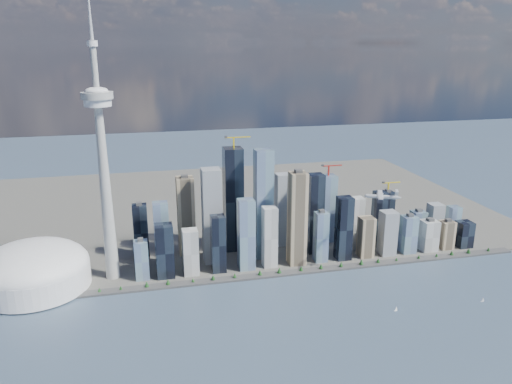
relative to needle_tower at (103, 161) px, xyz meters
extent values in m
plane|color=#2E3E51|center=(300.00, -310.00, -235.84)|extent=(4000.00, 4000.00, 0.00)
cube|color=#383838|center=(300.00, -60.00, -233.84)|extent=(1100.00, 22.00, 4.00)
cube|color=#4C4C47|center=(300.00, 390.00, -234.34)|extent=(1400.00, 900.00, 3.00)
cylinder|color=#3F2D1E|center=(-176.67, -60.00, -230.64)|extent=(1.00, 1.00, 2.40)
cone|color=#174017|center=(-176.67, -60.00, -227.04)|extent=(7.20, 7.20, 8.00)
cylinder|color=#3F2D1E|center=(-90.00, -60.00, -230.64)|extent=(1.00, 1.00, 2.40)
cone|color=#174017|center=(-90.00, -60.00, -227.04)|extent=(7.20, 7.20, 8.00)
cylinder|color=#3F2D1E|center=(-3.33, -60.00, -230.64)|extent=(1.00, 1.00, 2.40)
cone|color=#174017|center=(-3.33, -60.00, -227.04)|extent=(7.20, 7.20, 8.00)
cylinder|color=#3F2D1E|center=(83.33, -60.00, -230.64)|extent=(1.00, 1.00, 2.40)
cone|color=#174017|center=(83.33, -60.00, -227.04)|extent=(7.20, 7.20, 8.00)
cylinder|color=#3F2D1E|center=(170.00, -60.00, -230.64)|extent=(1.00, 1.00, 2.40)
cone|color=#174017|center=(170.00, -60.00, -227.04)|extent=(7.20, 7.20, 8.00)
cylinder|color=#3F2D1E|center=(256.67, -60.00, -230.64)|extent=(1.00, 1.00, 2.40)
cone|color=#174017|center=(256.67, -60.00, -227.04)|extent=(7.20, 7.20, 8.00)
cylinder|color=#3F2D1E|center=(343.33, -60.00, -230.64)|extent=(1.00, 1.00, 2.40)
cone|color=#174017|center=(343.33, -60.00, -227.04)|extent=(7.20, 7.20, 8.00)
cylinder|color=#3F2D1E|center=(430.00, -60.00, -230.64)|extent=(1.00, 1.00, 2.40)
cone|color=#174017|center=(430.00, -60.00, -227.04)|extent=(7.20, 7.20, 8.00)
cylinder|color=#3F2D1E|center=(516.67, -60.00, -230.64)|extent=(1.00, 1.00, 2.40)
cone|color=#174017|center=(516.67, -60.00, -227.04)|extent=(7.20, 7.20, 8.00)
cylinder|color=#3F2D1E|center=(603.33, -60.00, -230.64)|extent=(1.00, 1.00, 2.40)
cone|color=#174017|center=(603.33, -60.00, -227.04)|extent=(7.20, 7.20, 8.00)
cylinder|color=#3F2D1E|center=(690.00, -60.00, -230.64)|extent=(1.00, 1.00, 2.40)
cone|color=#174017|center=(690.00, -60.00, -227.04)|extent=(7.20, 7.20, 8.00)
cylinder|color=#3F2D1E|center=(776.67, -60.00, -230.64)|extent=(1.00, 1.00, 2.40)
cone|color=#174017|center=(776.67, -60.00, -227.04)|extent=(7.20, 7.20, 8.00)
cube|color=black|center=(100.00, -20.00, -179.22)|extent=(34.00, 34.00, 107.24)
cube|color=#738AAF|center=(100.00, 30.00, -164.59)|extent=(30.00, 30.00, 136.49)
cube|color=beige|center=(150.00, -20.00, -186.53)|extent=(30.00, 30.00, 92.62)
cube|color=tan|center=(150.00, 85.00, -147.53)|extent=(36.00, 36.00, 170.62)
cube|color=slate|center=(205.00, 30.00, -132.91)|extent=(38.00, 38.00, 199.86)
cube|color=black|center=(205.00, -20.00, -174.34)|extent=(28.00, 28.00, 116.99)
cube|color=#738AAF|center=(260.00, -20.00, -159.72)|extent=(32.00, 32.00, 146.24)
cube|color=black|center=(260.00, 85.00, -118.28)|extent=(40.00, 40.00, 229.11)
cube|color=#738AAF|center=(315.00, 30.00, -115.85)|extent=(36.00, 36.00, 233.99)
cube|color=beige|center=(315.00, -20.00, -169.47)|extent=(28.00, 28.00, 126.74)
cube|color=tan|center=(370.00, -20.00, -135.34)|extent=(34.00, 34.00, 194.99)
cube|color=slate|center=(370.00, 85.00, -149.97)|extent=(30.00, 30.00, 165.74)
cube|color=black|center=(425.00, 30.00, -145.09)|extent=(32.00, 32.00, 175.49)
cube|color=#738AAF|center=(425.00, -20.00, -179.22)|extent=(26.00, 26.00, 107.24)
cube|color=black|center=(475.00, -20.00, -164.59)|extent=(30.00, 30.00, 136.49)
cube|color=#738AAF|center=(475.00, 85.00, -154.84)|extent=(34.00, 34.00, 155.99)
cube|color=beige|center=(525.00, 30.00, -174.34)|extent=(28.00, 28.00, 116.99)
cube|color=tan|center=(525.00, -20.00, -188.97)|extent=(30.00, 30.00, 87.74)
cube|color=slate|center=(575.00, -20.00, -184.09)|extent=(32.00, 32.00, 97.49)
cube|color=black|center=(575.00, 30.00, -169.47)|extent=(26.00, 26.00, 126.74)
cube|color=#738AAF|center=(625.00, -20.00, -191.40)|extent=(30.00, 30.00, 82.87)
cube|color=black|center=(625.00, 85.00, -179.22)|extent=(28.00, 28.00, 107.24)
cube|color=#738AAF|center=(675.00, 30.00, -196.28)|extent=(30.00, 30.00, 73.12)
cube|color=beige|center=(675.00, -20.00, -198.72)|extent=(34.00, 34.00, 68.25)
cube|color=tan|center=(720.00, -20.00, -201.15)|extent=(28.00, 28.00, 63.37)
cube|color=slate|center=(720.00, 30.00, -188.97)|extent=(30.00, 30.00, 87.74)
cube|color=black|center=(765.00, -20.00, -203.59)|extent=(32.00, 32.00, 58.50)
cube|color=#738AAF|center=(765.00, 30.00, -193.84)|extent=(26.00, 26.00, 78.00)
cube|color=black|center=(60.00, 85.00, -174.34)|extent=(30.00, 30.00, 116.99)
cube|color=#738AAF|center=(60.00, -20.00, -193.84)|extent=(26.00, 26.00, 78.00)
cube|color=yellow|center=(260.00, 85.00, 7.27)|extent=(3.00, 3.00, 22.00)
cube|color=yellow|center=(268.25, 85.00, 18.27)|extent=(55.00, 2.20, 2.20)
cube|color=#383838|center=(243.50, 85.00, 20.27)|extent=(6.00, 4.00, 4.00)
cube|color=#B32219|center=(475.00, 85.00, -65.85)|extent=(3.00, 3.00, 22.00)
cube|color=#B32219|center=(482.20, 85.00, -54.85)|extent=(48.00, 2.20, 2.20)
cube|color=#383838|center=(460.60, 85.00, -52.85)|extent=(6.00, 4.00, 4.00)
cube|color=yellow|center=(625.00, 85.00, -114.59)|extent=(3.00, 3.00, 22.00)
cube|color=yellow|center=(631.75, 85.00, -103.59)|extent=(45.00, 2.20, 2.20)
cube|color=#383838|center=(611.50, 85.00, -101.59)|extent=(6.00, 4.00, 4.00)
cone|color=#AEAFA9|center=(0.00, 0.00, -62.84)|extent=(26.00, 26.00, 340.00)
cylinder|color=white|center=(0.00, 0.00, 107.16)|extent=(48.00, 48.00, 14.00)
cylinder|color=#AEAFA9|center=(0.00, 0.00, 119.16)|extent=(56.00, 56.00, 12.00)
ellipsoid|color=white|center=(0.00, 0.00, 127.16)|extent=(40.00, 40.00, 14.00)
cylinder|color=#AEAFA9|center=(0.00, 0.00, 167.16)|extent=(11.00, 11.00, 80.00)
cylinder|color=white|center=(0.00, 0.00, 207.16)|extent=(18.00, 18.00, 10.00)
cone|color=silver|center=(0.00, 0.00, 265.16)|extent=(7.00, 7.00, 105.00)
cylinder|color=white|center=(-140.00, -10.00, -210.84)|extent=(200.00, 200.00, 44.00)
ellipsoid|color=white|center=(-140.00, -10.00, -188.84)|extent=(200.00, 200.00, 84.00)
cylinder|color=silver|center=(505.40, -110.83, -70.03)|extent=(54.44, 30.12, 6.98)
cone|color=silver|center=(478.65, -98.49, -70.03)|extent=(9.86, 9.54, 6.98)
cone|color=silver|center=(533.14, -123.64, -70.03)|extent=(12.83, 10.91, 6.98)
cube|color=silver|center=(503.42, -109.92, -66.32)|extent=(33.53, 59.14, 1.09)
cylinder|color=silver|center=(498.39, -120.82, -68.06)|extent=(12.54, 8.60, 3.93)
cylinder|color=silver|center=(508.45, -99.02, -68.06)|extent=(12.54, 8.60, 3.93)
cylinder|color=#3F3F3F|center=(492.45, -118.07, -68.06)|extent=(3.95, 8.06, 8.73)
cylinder|color=#3F3F3F|center=(502.50, -96.28, -68.06)|extent=(3.95, 8.06, 8.73)
cube|color=silver|center=(530.17, -122.26, -63.04)|extent=(5.91, 3.35, 12.00)
cube|color=silver|center=(530.17, -122.26, -56.93)|extent=(12.59, 19.84, 0.76)
cube|color=white|center=(479.88, -240.32, -235.45)|extent=(6.05, 2.70, 0.78)
cylinder|color=#999999|center=(479.88, -240.32, -230.97)|extent=(0.23, 0.23, 8.77)
cube|color=white|center=(646.79, -246.10, -235.48)|extent=(5.52, 1.98, 0.72)
cylinder|color=#999999|center=(646.79, -246.10, -231.32)|extent=(0.22, 0.22, 8.14)
camera|label=1|loc=(70.76, -930.93, 207.63)|focal=35.00mm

